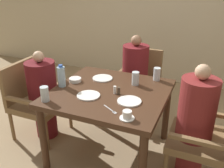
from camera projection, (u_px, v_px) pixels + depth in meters
The scene contains 20 objects.
ground_plane at pixel (110, 151), 2.71m from camera, with size 16.00×16.00×0.00m, color #9E8460.
dining_table at pixel (110, 99), 2.46m from camera, with size 1.09×1.05×0.73m.
chair_left_side at pixel (34, 97), 2.86m from camera, with size 0.54×0.54×0.87m.
diner_in_left_chair at pixel (43, 95), 2.79m from camera, with size 0.32×0.32×1.03m.
chair_far_side at pixel (138, 80), 3.31m from camera, with size 0.54×0.54×0.87m.
diner_in_far_chair at pixel (135, 77), 3.15m from camera, with size 0.32×0.32×1.11m.
chair_right_side at pixel (210, 136), 2.18m from camera, with size 0.54×0.54×0.87m.
diner_in_right_chair at pixel (195, 123), 2.19m from camera, with size 0.32×0.32×1.11m.
plate_main_left at pixel (88, 95), 2.31m from camera, with size 0.22×0.22×0.01m.
plate_main_right at pixel (103, 78), 2.69m from camera, with size 0.22×0.22×0.01m.
plate_dessert_center at pixel (129, 101), 2.21m from camera, with size 0.22×0.22×0.01m.
teacup_with_saucer at pixel (127, 115), 1.94m from camera, with size 0.12×0.12×0.07m.
bowl_small at pixel (75, 80), 2.62m from camera, with size 0.13×0.13×0.04m.
water_bottle at pixel (61, 76), 2.48m from camera, with size 0.08×0.08×0.23m.
glass_tall_near at pixel (45, 94), 2.20m from camera, with size 0.07×0.07×0.14m.
glass_tall_mid at pixel (157, 74), 2.63m from camera, with size 0.07×0.07×0.14m.
glass_tall_far at pixel (135, 78), 2.52m from camera, with size 0.07×0.07×0.14m.
salt_shaker at pixel (115, 90), 2.35m from camera, with size 0.03×0.03×0.07m.
pepper_shaker at pixel (119, 91), 2.34m from camera, with size 0.03×0.03×0.07m.
fork_beside_plate at pixel (111, 110), 2.07m from camera, with size 0.16×0.11×0.00m.
Camera 1 is at (0.87, -2.00, 1.77)m, focal length 40.00 mm.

